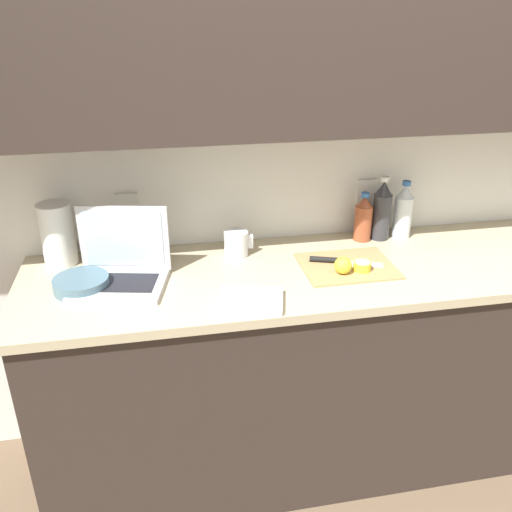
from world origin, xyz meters
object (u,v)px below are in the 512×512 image
bottle_green_soda (403,212)px  paper_towel_roll (58,234)px  lemon_whole_beside (343,265)px  bottle_oil_tall (382,211)px  laptop (121,266)px  knife (333,261)px  bottle_water_clear (363,219)px  cutting_board (347,266)px  measuring_cup (236,243)px  lemon_half_cut (362,266)px  bowl_white (81,284)px

bottle_green_soda → paper_towel_roll: 1.41m
lemon_whole_beside → bottle_oil_tall: bottle_oil_tall is taller
laptop → bottle_oil_tall: bottle_oil_tall is taller
lemon_whole_beside → knife: bearing=94.1°
knife → bottle_green_soda: 0.44m
lemon_whole_beside → bottle_water_clear: size_ratio=0.31×
cutting_board → measuring_cup: size_ratio=3.03×
laptop → bottle_oil_tall: (1.08, 0.20, 0.06)m
cutting_board → bottle_oil_tall: (0.23, 0.24, 0.12)m
lemon_half_cut → lemon_whole_beside: lemon_whole_beside is taller
lemon_half_cut → paper_towel_roll: bearing=165.2°
lemon_half_cut → paper_towel_roll: size_ratio=0.27×
lemon_whole_beside → paper_towel_roll: bearing=163.6°
knife → paper_towel_roll: paper_towel_roll is taller
bowl_white → measuring_cup: bearing=17.5°
laptop → bottle_green_soda: (1.18, 0.20, 0.05)m
cutting_board → lemon_half_cut: size_ratio=5.33×
knife → paper_towel_roll: size_ratio=1.13×
bottle_oil_tall → bottle_water_clear: bearing=180.0°
cutting_board → bowl_white: size_ratio=1.82×
laptop → bowl_white: size_ratio=1.91×
lemon_half_cut → lemon_whole_beside: (-0.08, -0.01, 0.02)m
cutting_board → bottle_green_soda: size_ratio=1.41×
laptop → bottle_green_soda: bearing=22.0°
laptop → bottle_water_clear: laptop is taller
bottle_water_clear → bowl_white: size_ratio=1.09×
bottle_oil_tall → cutting_board: bearing=-133.6°
bottle_oil_tall → paper_towel_roll: bearing=179.8°
lemon_whole_beside → measuring_cup: 0.44m
laptop → bottle_oil_tall: size_ratio=1.35×
knife → lemon_whole_beside: (0.01, -0.09, 0.02)m
laptop → lemon_whole_beside: 0.81m
measuring_cup → lemon_half_cut: bearing=-28.6°
cutting_board → bottle_water_clear: size_ratio=1.67×
cutting_board → lemon_half_cut: bearing=-54.0°
bottle_water_clear → measuring_cup: size_ratio=1.82×
laptop → lemon_half_cut: (0.89, -0.09, -0.04)m
bottle_water_clear → lemon_whole_beside: bearing=-122.2°
lemon_half_cut → paper_towel_roll: 1.17m
bottle_oil_tall → bowl_white: size_ratio=1.41×
measuring_cup → bottle_oil_tall: bearing=4.8°
knife → paper_towel_roll: (-1.04, 0.21, 0.11)m
lemon_half_cut → lemon_whole_beside: size_ratio=1.01×
laptop → cutting_board: 0.85m
measuring_cup → paper_towel_roll: size_ratio=0.48×
cutting_board → lemon_whole_beside: lemon_whole_beside is taller
laptop → bowl_white: bearing=-152.6°
lemon_half_cut → paper_towel_roll: paper_towel_roll is taller
laptop → lemon_half_cut: size_ratio=5.61×
bottle_oil_tall → knife: bearing=-142.7°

